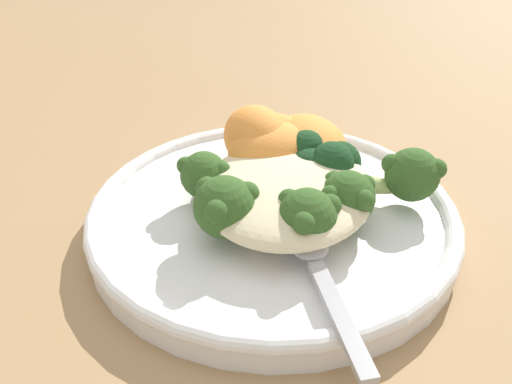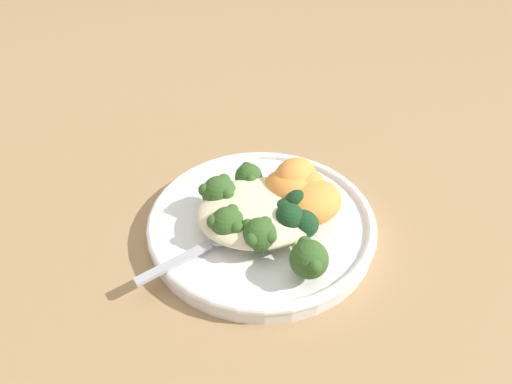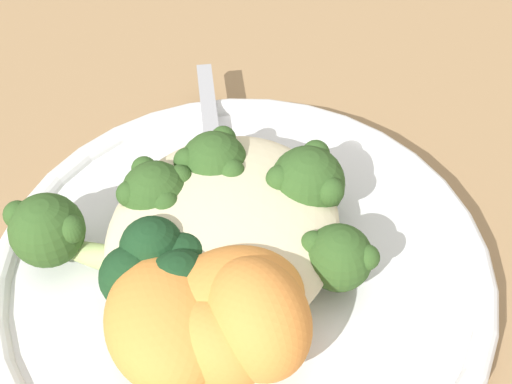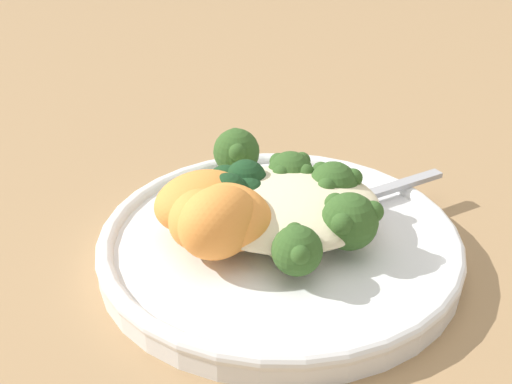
% 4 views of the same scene
% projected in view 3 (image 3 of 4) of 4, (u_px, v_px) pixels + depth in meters
% --- Properties ---
extents(ground_plane, '(4.00, 4.00, 0.00)m').
position_uv_depth(ground_plane, '(261.00, 283.00, 0.36)').
color(ground_plane, '#9E7A51').
extents(plate, '(0.25, 0.25, 0.02)m').
position_uv_depth(plate, '(242.00, 274.00, 0.35)').
color(plate, white).
rests_on(plate, ground_plane).
extents(quinoa_mound, '(0.13, 0.11, 0.03)m').
position_uv_depth(quinoa_mound, '(227.00, 224.00, 0.34)').
color(quinoa_mound, beige).
rests_on(quinoa_mound, plate).
extents(broccoli_stalk_0, '(0.05, 0.08, 0.03)m').
position_uv_depth(broccoli_stalk_0, '(319.00, 269.00, 0.32)').
color(broccoli_stalk_0, '#ADC675').
rests_on(broccoli_stalk_0, plate).
extents(broccoli_stalk_1, '(0.12, 0.06, 0.04)m').
position_uv_depth(broccoli_stalk_1, '(289.00, 203.00, 0.35)').
color(broccoli_stalk_1, '#ADC675').
rests_on(broccoli_stalk_1, plate).
extents(broccoli_stalk_2, '(0.10, 0.05, 0.04)m').
position_uv_depth(broccoli_stalk_2, '(214.00, 186.00, 0.36)').
color(broccoli_stalk_2, '#ADC675').
rests_on(broccoli_stalk_2, plate).
extents(broccoli_stalk_3, '(0.07, 0.08, 0.03)m').
position_uv_depth(broccoli_stalk_3, '(167.00, 212.00, 0.34)').
color(broccoli_stalk_3, '#ADC675').
rests_on(broccoli_stalk_3, plate).
extents(broccoli_stalk_4, '(0.04, 0.11, 0.04)m').
position_uv_depth(broccoli_stalk_4, '(69.00, 238.00, 0.33)').
color(broccoli_stalk_4, '#ADC675').
rests_on(broccoli_stalk_4, plate).
extents(sweet_potato_chunk_0, '(0.07, 0.08, 0.04)m').
position_uv_depth(sweet_potato_chunk_0, '(227.00, 297.00, 0.31)').
color(sweet_potato_chunk_0, orange).
rests_on(sweet_potato_chunk_0, plate).
extents(sweet_potato_chunk_1, '(0.09, 0.08, 0.04)m').
position_uv_depth(sweet_potato_chunk_1, '(168.00, 322.00, 0.30)').
color(sweet_potato_chunk_1, orange).
rests_on(sweet_potato_chunk_1, plate).
extents(sweet_potato_chunk_2, '(0.05, 0.06, 0.04)m').
position_uv_depth(sweet_potato_chunk_2, '(227.00, 343.00, 0.29)').
color(sweet_potato_chunk_2, orange).
rests_on(sweet_potato_chunk_2, plate).
extents(sweet_potato_chunk_3, '(0.07, 0.07, 0.05)m').
position_uv_depth(sweet_potato_chunk_3, '(256.00, 318.00, 0.30)').
color(sweet_potato_chunk_3, orange).
rests_on(sweet_potato_chunk_3, plate).
extents(kale_tuft, '(0.05, 0.05, 0.04)m').
position_uv_depth(kale_tuft, '(159.00, 274.00, 0.32)').
color(kale_tuft, '#193D1E').
rests_on(kale_tuft, plate).
extents(spoon, '(0.11, 0.06, 0.01)m').
position_uv_depth(spoon, '(214.00, 157.00, 0.39)').
color(spoon, '#A3A3A8').
rests_on(spoon, plate).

